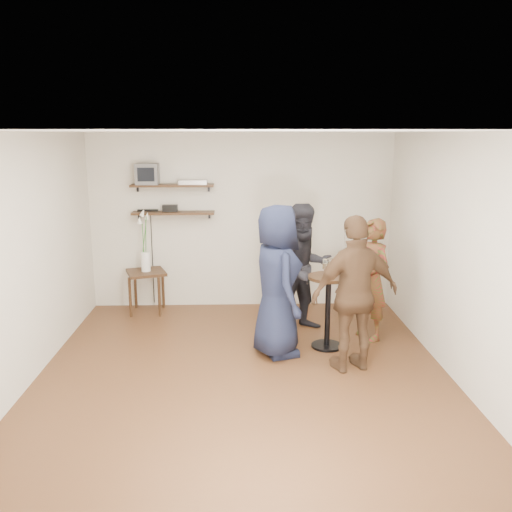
{
  "coord_description": "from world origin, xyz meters",
  "views": [
    {
      "loc": [
        -0.04,
        -5.52,
        2.57
      ],
      "look_at": [
        0.15,
        0.4,
        1.24
      ],
      "focal_mm": 38.0,
      "sensor_mm": 36.0,
      "label": 1
    }
  ],
  "objects_px": {
    "person_dark": "(305,268)",
    "person_brown": "(355,294)",
    "person_navy": "(277,281)",
    "drinks_table": "(328,302)",
    "dvd_deck": "(193,182)",
    "side_table": "(146,278)",
    "crt_monitor": "(148,174)",
    "radio": "(170,208)",
    "person_plaid": "(371,280)"
  },
  "relations": [
    {
      "from": "side_table",
      "to": "person_brown",
      "type": "bearing_deg",
      "value": -38.3
    },
    {
      "from": "dvd_deck",
      "to": "person_dark",
      "type": "height_order",
      "value": "dvd_deck"
    },
    {
      "from": "crt_monitor",
      "to": "person_navy",
      "type": "bearing_deg",
      "value": -46.0
    },
    {
      "from": "crt_monitor",
      "to": "radio",
      "type": "height_order",
      "value": "crt_monitor"
    },
    {
      "from": "crt_monitor",
      "to": "drinks_table",
      "type": "distance_m",
      "value": 3.23
    },
    {
      "from": "radio",
      "to": "person_brown",
      "type": "distance_m",
      "value": 3.27
    },
    {
      "from": "dvd_deck",
      "to": "person_navy",
      "type": "height_order",
      "value": "dvd_deck"
    },
    {
      "from": "drinks_table",
      "to": "side_table",
      "type": "bearing_deg",
      "value": 149.56
    },
    {
      "from": "drinks_table",
      "to": "person_dark",
      "type": "bearing_deg",
      "value": 108.93
    },
    {
      "from": "dvd_deck",
      "to": "person_plaid",
      "type": "relative_size",
      "value": 0.26
    },
    {
      "from": "radio",
      "to": "person_plaid",
      "type": "distance_m",
      "value": 3.08
    },
    {
      "from": "crt_monitor",
      "to": "dvd_deck",
      "type": "height_order",
      "value": "crt_monitor"
    },
    {
      "from": "side_table",
      "to": "person_plaid",
      "type": "bearing_deg",
      "value": -20.52
    },
    {
      "from": "crt_monitor",
      "to": "person_dark",
      "type": "distance_m",
      "value": 2.66
    },
    {
      "from": "radio",
      "to": "person_plaid",
      "type": "relative_size",
      "value": 0.14
    },
    {
      "from": "side_table",
      "to": "person_brown",
      "type": "xyz_separation_m",
      "value": [
        2.62,
        -2.07,
        0.35
      ]
    },
    {
      "from": "drinks_table",
      "to": "person_dark",
      "type": "distance_m",
      "value": 0.72
    },
    {
      "from": "dvd_deck",
      "to": "person_navy",
      "type": "relative_size",
      "value": 0.22
    },
    {
      "from": "side_table",
      "to": "person_plaid",
      "type": "height_order",
      "value": "person_plaid"
    },
    {
      "from": "radio",
      "to": "crt_monitor",
      "type": "bearing_deg",
      "value": 180.0
    },
    {
      "from": "dvd_deck",
      "to": "drinks_table",
      "type": "xyz_separation_m",
      "value": [
        1.74,
        -1.63,
        -1.31
      ]
    },
    {
      "from": "person_dark",
      "to": "drinks_table",
      "type": "bearing_deg",
      "value": -90.0
    },
    {
      "from": "side_table",
      "to": "person_brown",
      "type": "relative_size",
      "value": 0.38
    },
    {
      "from": "radio",
      "to": "person_brown",
      "type": "height_order",
      "value": "person_brown"
    },
    {
      "from": "side_table",
      "to": "person_plaid",
      "type": "distance_m",
      "value": 3.25
    },
    {
      "from": "crt_monitor",
      "to": "radio",
      "type": "xyz_separation_m",
      "value": [
        0.31,
        0.0,
        -0.5
      ]
    },
    {
      "from": "side_table",
      "to": "drinks_table",
      "type": "distance_m",
      "value": 2.83
    },
    {
      "from": "person_plaid",
      "to": "person_navy",
      "type": "height_order",
      "value": "person_navy"
    },
    {
      "from": "side_table",
      "to": "person_dark",
      "type": "relative_size",
      "value": 0.39
    },
    {
      "from": "dvd_deck",
      "to": "radio",
      "type": "relative_size",
      "value": 1.82
    },
    {
      "from": "drinks_table",
      "to": "person_plaid",
      "type": "distance_m",
      "value": 0.69
    },
    {
      "from": "dvd_deck",
      "to": "radio",
      "type": "xyz_separation_m",
      "value": [
        -0.35,
        0.0,
        -0.38
      ]
    },
    {
      "from": "side_table",
      "to": "drinks_table",
      "type": "bearing_deg",
      "value": -30.44
    },
    {
      "from": "person_plaid",
      "to": "person_dark",
      "type": "distance_m",
      "value": 0.88
    },
    {
      "from": "person_navy",
      "to": "dvd_deck",
      "type": "bearing_deg",
      "value": 15.8
    },
    {
      "from": "person_dark",
      "to": "person_navy",
      "type": "xyz_separation_m",
      "value": [
        -0.43,
        -0.81,
        0.05
      ]
    },
    {
      "from": "person_dark",
      "to": "person_brown",
      "type": "bearing_deg",
      "value": -91.37
    },
    {
      "from": "person_dark",
      "to": "person_plaid",
      "type": "bearing_deg",
      "value": -41.19
    },
    {
      "from": "crt_monitor",
      "to": "dvd_deck",
      "type": "xyz_separation_m",
      "value": [
        0.65,
        0.0,
        -0.12
      ]
    },
    {
      "from": "side_table",
      "to": "person_navy",
      "type": "distance_m",
      "value": 2.44
    },
    {
      "from": "drinks_table",
      "to": "person_navy",
      "type": "height_order",
      "value": "person_navy"
    },
    {
      "from": "crt_monitor",
      "to": "dvd_deck",
      "type": "bearing_deg",
      "value": 0.0
    },
    {
      "from": "drinks_table",
      "to": "person_brown",
      "type": "bearing_deg",
      "value": -73.82
    },
    {
      "from": "person_navy",
      "to": "person_dark",
      "type": "bearing_deg",
      "value": -43.22
    },
    {
      "from": "dvd_deck",
      "to": "person_navy",
      "type": "distance_m",
      "value": 2.34
    },
    {
      "from": "person_dark",
      "to": "radio",
      "type": "bearing_deg",
      "value": 132.83
    },
    {
      "from": "radio",
      "to": "drinks_table",
      "type": "distance_m",
      "value": 2.8
    },
    {
      "from": "person_plaid",
      "to": "person_dark",
      "type": "xyz_separation_m",
      "value": [
        -0.81,
        0.33,
        0.07
      ]
    },
    {
      "from": "drinks_table",
      "to": "dvd_deck",
      "type": "bearing_deg",
      "value": 136.77
    },
    {
      "from": "person_navy",
      "to": "person_brown",
      "type": "bearing_deg",
      "value": -134.6
    }
  ]
}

